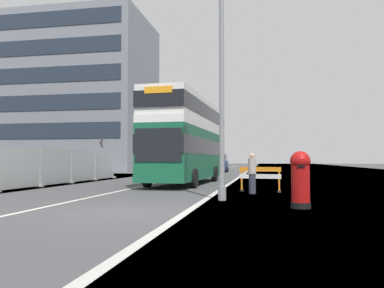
{
  "coord_description": "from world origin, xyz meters",
  "views": [
    {
      "loc": [
        4.01,
        -10.11,
        1.45
      ],
      "look_at": [
        0.58,
        8.01,
        2.2
      ],
      "focal_mm": 36.29,
      "sensor_mm": 36.0,
      "label": 1
    }
  ],
  "objects_px": {
    "double_decker_bus": "(186,139)",
    "car_receding_mid": "(219,164)",
    "lamppost_foreground": "(222,72)",
    "car_receding_far": "(196,163)",
    "pedestrian_at_kerb": "(252,173)",
    "car_oncoming_near": "(211,163)",
    "red_pillar_postbox": "(300,177)",
    "roadworks_barrier": "(260,176)"
  },
  "relations": [
    {
      "from": "double_decker_bus",
      "to": "red_pillar_postbox",
      "type": "height_order",
      "value": "double_decker_bus"
    },
    {
      "from": "double_decker_bus",
      "to": "car_receding_mid",
      "type": "bearing_deg",
      "value": 91.65
    },
    {
      "from": "car_receding_far",
      "to": "pedestrian_at_kerb",
      "type": "height_order",
      "value": "car_receding_far"
    },
    {
      "from": "double_decker_bus",
      "to": "car_oncoming_near",
      "type": "relative_size",
      "value": 2.39
    },
    {
      "from": "lamppost_foreground",
      "to": "car_receding_far",
      "type": "relative_size",
      "value": 2.27
    },
    {
      "from": "pedestrian_at_kerb",
      "to": "red_pillar_postbox",
      "type": "bearing_deg",
      "value": -71.36
    },
    {
      "from": "car_oncoming_near",
      "to": "car_receding_mid",
      "type": "bearing_deg",
      "value": 91.28
    },
    {
      "from": "roadworks_barrier",
      "to": "pedestrian_at_kerb",
      "type": "bearing_deg",
      "value": -107.37
    },
    {
      "from": "roadworks_barrier",
      "to": "car_receding_far",
      "type": "bearing_deg",
      "value": 104.61
    },
    {
      "from": "red_pillar_postbox",
      "to": "car_oncoming_near",
      "type": "height_order",
      "value": "car_oncoming_near"
    },
    {
      "from": "double_decker_bus",
      "to": "lamppost_foreground",
      "type": "distance_m",
      "value": 9.75
    },
    {
      "from": "car_oncoming_near",
      "to": "car_receding_far",
      "type": "xyz_separation_m",
      "value": [
        -4.37,
        16.39,
        -0.06
      ]
    },
    {
      "from": "double_decker_bus",
      "to": "red_pillar_postbox",
      "type": "xyz_separation_m",
      "value": [
        5.74,
        -10.8,
        -1.77
      ]
    },
    {
      "from": "roadworks_barrier",
      "to": "car_oncoming_near",
      "type": "bearing_deg",
      "value": 104.34
    },
    {
      "from": "red_pillar_postbox",
      "to": "car_receding_far",
      "type": "xyz_separation_m",
      "value": [
        -10.58,
        41.45,
        0.09
      ]
    },
    {
      "from": "double_decker_bus",
      "to": "roadworks_barrier",
      "type": "distance_m",
      "value": 7.05
    },
    {
      "from": "red_pillar_postbox",
      "to": "car_receding_mid",
      "type": "relative_size",
      "value": 0.44
    },
    {
      "from": "red_pillar_postbox",
      "to": "lamppost_foreground",
      "type": "bearing_deg",
      "value": 145.13
    },
    {
      "from": "car_receding_mid",
      "to": "pedestrian_at_kerb",
      "type": "bearing_deg",
      "value": -80.37
    },
    {
      "from": "double_decker_bus",
      "to": "pedestrian_at_kerb",
      "type": "bearing_deg",
      "value": -55.73
    },
    {
      "from": "pedestrian_at_kerb",
      "to": "double_decker_bus",
      "type": "bearing_deg",
      "value": 124.27
    },
    {
      "from": "car_oncoming_near",
      "to": "red_pillar_postbox",
      "type": "bearing_deg",
      "value": -76.1
    },
    {
      "from": "car_oncoming_near",
      "to": "roadworks_barrier",
      "type": "bearing_deg",
      "value": -75.66
    },
    {
      "from": "double_decker_bus",
      "to": "car_receding_far",
      "type": "height_order",
      "value": "double_decker_bus"
    },
    {
      "from": "car_receding_mid",
      "to": "roadworks_barrier",
      "type": "bearing_deg",
      "value": -79.36
    },
    {
      "from": "lamppost_foreground",
      "to": "roadworks_barrier",
      "type": "distance_m",
      "value": 5.7
    },
    {
      "from": "lamppost_foreground",
      "to": "car_receding_far",
      "type": "bearing_deg",
      "value": 101.43
    },
    {
      "from": "car_receding_far",
      "to": "double_decker_bus",
      "type": "bearing_deg",
      "value": -81.04
    },
    {
      "from": "red_pillar_postbox",
      "to": "pedestrian_at_kerb",
      "type": "xyz_separation_m",
      "value": [
        -1.59,
        4.7,
        -0.07
      ]
    },
    {
      "from": "red_pillar_postbox",
      "to": "car_receding_mid",
      "type": "bearing_deg",
      "value": 100.96
    },
    {
      "from": "car_receding_far",
      "to": "red_pillar_postbox",
      "type": "bearing_deg",
      "value": -75.69
    },
    {
      "from": "double_decker_bus",
      "to": "roadworks_barrier",
      "type": "relative_size",
      "value": 5.79
    },
    {
      "from": "roadworks_barrier",
      "to": "car_receding_far",
      "type": "xyz_separation_m",
      "value": [
        -9.31,
        35.72,
        0.32
      ]
    },
    {
      "from": "red_pillar_postbox",
      "to": "pedestrian_at_kerb",
      "type": "relative_size",
      "value": 0.99
    },
    {
      "from": "roadworks_barrier",
      "to": "car_receding_mid",
      "type": "height_order",
      "value": "car_receding_mid"
    },
    {
      "from": "red_pillar_postbox",
      "to": "roadworks_barrier",
      "type": "bearing_deg",
      "value": 102.43
    },
    {
      "from": "double_decker_bus",
      "to": "car_oncoming_near",
      "type": "distance_m",
      "value": 14.35
    },
    {
      "from": "lamppost_foreground",
      "to": "roadworks_barrier",
      "type": "bearing_deg",
      "value": 71.87
    },
    {
      "from": "roadworks_barrier",
      "to": "pedestrian_at_kerb",
      "type": "height_order",
      "value": "pedestrian_at_kerb"
    },
    {
      "from": "lamppost_foreground",
      "to": "car_receding_far",
      "type": "distance_m",
      "value": 40.63
    },
    {
      "from": "roadworks_barrier",
      "to": "pedestrian_at_kerb",
      "type": "distance_m",
      "value": 1.09
    },
    {
      "from": "roadworks_barrier",
      "to": "car_receding_mid",
      "type": "relative_size",
      "value": 0.48
    }
  ]
}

